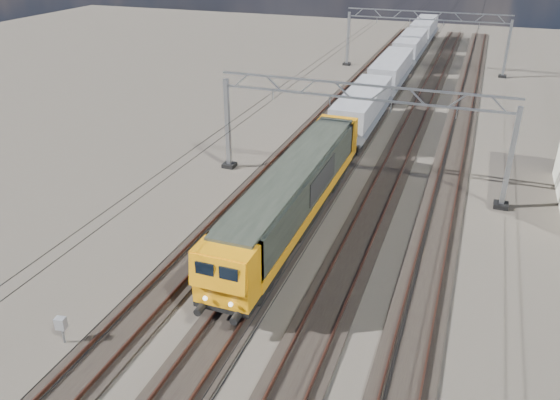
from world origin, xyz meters
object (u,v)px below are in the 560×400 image
(locomotive, at_px, (295,192))
(hopper_wagon_lead, at_px, (362,108))
(hopper_wagon_third, at_px, (410,47))
(catenary_gantry_mid, at_px, (358,132))
(hopper_wagon_fourth, at_px, (424,30))
(trackside_cabinet, at_px, (61,324))
(catenary_gantry_far, at_px, (425,39))
(hopper_wagon_mid, at_px, (391,71))

(locomotive, bearing_deg, hopper_wagon_lead, 90.00)
(hopper_wagon_third, bearing_deg, catenary_gantry_mid, -87.08)
(hopper_wagon_fourth, xyz_separation_m, trackside_cabinet, (-6.00, -73.30, -1.24))
(hopper_wagon_lead, height_order, hopper_wagon_third, same)
(catenary_gantry_far, bearing_deg, hopper_wagon_third, 122.27)
(catenary_gantry_far, bearing_deg, catenary_gantry_mid, -90.00)
(hopper_wagon_mid, height_order, trackside_cabinet, hopper_wagon_mid)
(hopper_wagon_mid, bearing_deg, trackside_cabinet, -97.61)
(locomotive, xyz_separation_m, trackside_cabinet, (-6.00, -13.00, -1.34))
(catenary_gantry_mid, relative_size, trackside_cabinet, 15.31)
(locomotive, relative_size, trackside_cabinet, 16.24)
(hopper_wagon_third, bearing_deg, trackside_cabinet, -95.80)
(locomotive, xyz_separation_m, hopper_wagon_mid, (-0.00, 31.90, -0.09))
(catenary_gantry_far, bearing_deg, hopper_wagon_mid, -100.28)
(hopper_wagon_lead, relative_size, hopper_wagon_mid, 1.00)
(hopper_wagon_third, relative_size, hopper_wagon_fourth, 1.00)
(hopper_wagon_fourth, bearing_deg, hopper_wagon_lead, -90.00)
(catenary_gantry_mid, distance_m, locomotive, 7.38)
(hopper_wagon_lead, height_order, trackside_cabinet, hopper_wagon_lead)
(hopper_wagon_lead, distance_m, trackside_cabinet, 31.30)
(locomotive, bearing_deg, hopper_wagon_fourth, 90.00)
(catenary_gantry_mid, xyz_separation_m, catenary_gantry_far, (0.00, 36.00, 0.00))
(catenary_gantry_mid, relative_size, locomotive, 0.94)
(catenary_gantry_far, bearing_deg, locomotive, -92.67)
(catenary_gantry_far, height_order, trackside_cabinet, catenary_gantry_far)
(catenary_gantry_mid, distance_m, hopper_wagon_third, 39.25)
(hopper_wagon_lead, xyz_separation_m, hopper_wagon_mid, (0.00, 14.20, 0.00))
(locomotive, relative_size, hopper_wagon_mid, 1.62)
(hopper_wagon_lead, bearing_deg, catenary_gantry_mid, -79.48)
(hopper_wagon_lead, height_order, hopper_wagon_mid, same)
(catenary_gantry_far, xyz_separation_m, locomotive, (-2.00, -42.93, -1.58))
(locomotive, bearing_deg, hopper_wagon_third, 90.00)
(locomotive, height_order, hopper_wagon_third, locomotive)
(catenary_gantry_mid, xyz_separation_m, hopper_wagon_third, (-2.00, 39.17, -1.67))
(hopper_wagon_lead, distance_m, hopper_wagon_third, 28.40)
(hopper_wagon_mid, xyz_separation_m, hopper_wagon_third, (0.00, 14.20, 0.00))
(hopper_wagon_third, relative_size, trackside_cabinet, 10.00)
(catenary_gantry_far, relative_size, locomotive, 0.94)
(hopper_wagon_third, distance_m, hopper_wagon_fourth, 14.20)
(catenary_gantry_far, relative_size, hopper_wagon_lead, 1.53)
(catenary_gantry_mid, distance_m, catenary_gantry_far, 36.00)
(hopper_wagon_third, bearing_deg, locomotive, -90.00)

